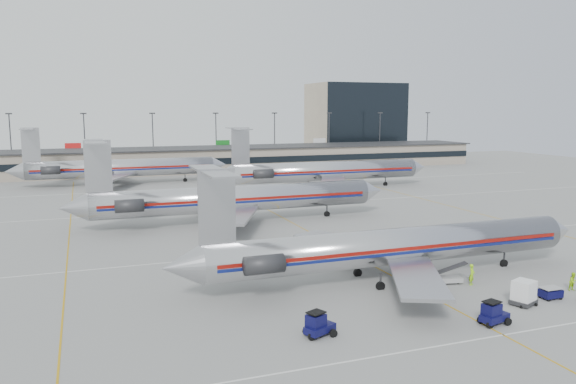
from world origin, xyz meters
name	(u,v)px	position (x,y,z in m)	size (l,w,h in m)	color
ground	(379,269)	(0.00, 0.00, 0.00)	(260.00, 260.00, 0.00)	gray
apron_markings	(338,247)	(0.00, 10.00, 0.01)	(160.00, 0.15, 0.02)	silver
terminal	(195,159)	(0.00, 97.97, 3.16)	(162.00, 17.00, 6.25)	gray
light_mast_row	(185,136)	(0.00, 112.00, 8.58)	(163.60, 0.40, 15.28)	#38383D
distant_building	(355,120)	(62.00, 128.00, 12.50)	(30.00, 20.00, 25.00)	tan
jet_foreground	(387,247)	(-1.31, -3.57, 3.31)	(43.52, 25.62, 11.39)	silver
jet_second_row	(230,199)	(-8.39, 28.04, 3.58)	(47.14, 27.76, 12.34)	silver
jet_third_row	(323,171)	(18.12, 55.62, 3.73)	(46.97, 28.89, 12.84)	silver
jet_back_row	(118,168)	(-20.67, 77.22, 3.66)	(46.08, 28.35, 12.60)	silver
tug_left	(318,325)	(-12.66, -13.58, 0.85)	(2.56, 1.99, 1.86)	#0A0A39
tug_center	(493,314)	(0.63, -16.13, 0.85)	(2.52, 1.68, 1.88)	#0A0A39
cart_inner	(551,293)	(9.33, -13.05, 0.53)	(1.77, 1.22, 1.00)	#0A0A39
uld_container	(524,293)	(6.01, -13.44, 1.05)	(2.43, 2.25, 2.07)	#2D2D30
belt_loader	(445,278)	(3.42, -6.32, 0.53)	(3.86, 1.86, 1.98)	#989898
ramp_worker_near	(472,275)	(5.46, -7.50, 0.99)	(0.72, 0.47, 1.97)	#98E215
ramp_worker_far	(573,282)	(12.93, -12.05, 0.84)	(0.82, 0.64, 1.69)	#ACE915
cone_left	(325,323)	(-11.55, -12.23, 0.33)	(0.49, 0.49, 0.67)	orange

